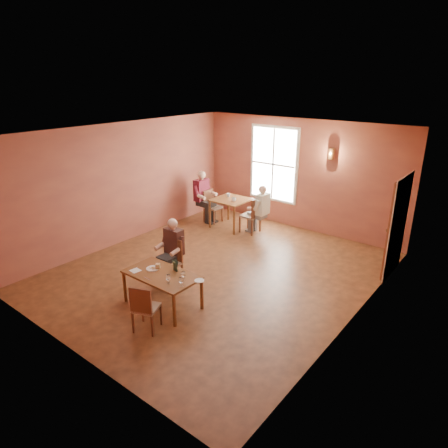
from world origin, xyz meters
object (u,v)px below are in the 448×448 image
Objects in this scene: main_table at (163,289)px; chair_diner_white at (250,215)px; diner_main at (167,256)px; second_table at (231,213)px; diner_white at (251,210)px; diner_maroon at (212,198)px; chair_diner_maroon at (213,207)px; chair_empty at (146,307)px; chair_diner_main at (168,263)px.

main_table is 1.40× the size of chair_diner_white.
second_table is (-1.00, 3.44, -0.23)m from diner_main.
diner_maroon reaches higher than diner_white.
diner_white is (0.68, 0.00, 0.24)m from second_table.
diner_main reaches higher than main_table.
diner_main is at bearing -174.19° from chair_diner_white.
diner_main reaches higher than chair_diner_maroon.
chair_diner_white is 1.30m from chair_diner_maroon.
chair_empty is 0.87× the size of chair_diner_white.
diner_main is at bearing 128.88° from main_table.
main_table is at bearing 94.71° from chair_empty.
diner_maroon is at bearing 90.00° from chair_diner_white.
diner_white reaches higher than main_table.
chair_diner_main is at bearing -174.64° from diner_white.
diner_maroon is at bearing 118.24° from main_table.
chair_diner_main is (-0.50, 0.65, 0.15)m from main_table.
chair_diner_white is 1.35m from diner_maroon.
diner_maroon is (-0.03, 0.00, 0.25)m from chair_diner_maroon.
second_table is 0.65m from chair_diner_maroon.
chair_diner_main is 0.73× the size of diner_main.
diner_white is 1.39× the size of chair_diner_maroon.
diner_white is at bearing 101.42° from main_table.
main_table is 1.48× the size of chair_diner_maroon.
diner_white is at bearing 0.00° from second_table.
main_table is at bearing 128.88° from diner_main.
diner_white is at bearing 90.00° from diner_maroon.
main_table is at bearing -168.17° from chair_diner_white.
chair_empty is 5.36m from chair_diner_maroon.
main_table is at bearing -168.58° from diner_white.
diner_maroon is (-1.68, 3.41, 0.25)m from chair_diner_main.
diner_white is at bearing -90.00° from chair_diner_white.
diner_maroon is (-1.68, 3.44, 0.08)m from diner_main.
diner_white is 1.36m from diner_maroon.
chair_empty is at bearing 122.89° from diner_main.
diner_main is 0.99× the size of diner_white.
chair_diner_white is (-0.35, 3.41, 0.03)m from chair_diner_main.
chair_diner_white reaches higher than second_table.
chair_diner_main is 1.58m from chair_empty.
chair_diner_maroon is at bearing 90.00° from diner_maroon.
diner_maroon is (-2.18, 4.06, 0.39)m from main_table.
second_table is 0.72m from diner_white.
chair_diner_white is 1.06× the size of chair_diner_maroon.
chair_diner_maroon is at bearing -64.37° from diner_main.
main_table is 4.59m from chair_diner_maroon.
diner_white reaches higher than chair_empty.
diner_maroon reaches higher than main_table.
chair_diner_maroon is (-1.33, 0.00, -0.18)m from diner_white.
chair_diner_main is 1.09× the size of chair_empty.
diner_white reaches higher than chair_diner_maroon.
chair_diner_maroon reaches higher than second_table.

